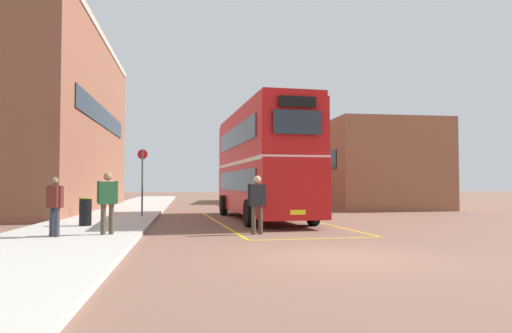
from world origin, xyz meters
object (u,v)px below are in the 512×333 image
Objects in this scene: litter_bin at (85,212)px; double_decker_bus at (262,162)px; pedestrian_waiting_near at (108,198)px; single_deck_bus at (248,183)px; bus_stop_sign at (142,176)px; pedestrian_waiting_far at (55,203)px; pedestrian_boarding at (257,200)px.

double_decker_bus is at bearing 28.06° from litter_bin.
litter_bin is (-1.20, 2.94, -0.54)m from pedestrian_waiting_near.
single_deck_bus is 27.62m from pedestrian_waiting_near.
double_decker_bus is at bearing -95.80° from single_deck_bus.
bus_stop_sign reaches higher than pedestrian_waiting_near.
double_decker_bus is at bearing 45.24° from pedestrian_waiting_far.
litter_bin is at bearing -151.94° from double_decker_bus.
pedestrian_waiting_far is 1.69× the size of litter_bin.
bus_stop_sign is (-4.10, 6.81, 0.84)m from pedestrian_boarding.
double_decker_bus is 8.59m from pedestrian_waiting_near.
bus_stop_sign is at bearing 88.03° from pedestrian_waiting_near.
pedestrian_waiting_near is at bearing 14.69° from pedestrian_waiting_far.
double_decker_bus reaches higher than pedestrian_waiting_near.
single_deck_bus is 25.21m from litter_bin.
pedestrian_boarding is at bearing 10.10° from pedestrian_waiting_far.
single_deck_bus reaches higher than litter_bin.
pedestrian_boarding is 6.02m from litter_bin.
pedestrian_waiting_near reaches higher than pedestrian_waiting_far.
pedestrian_waiting_near is 1.37m from pedestrian_waiting_far.
single_deck_bus reaches higher than pedestrian_boarding.
pedestrian_waiting_near is at bearing -105.76° from single_deck_bus.
pedestrian_waiting_far is (-5.68, -1.01, -0.01)m from pedestrian_boarding.
double_decker_bus reaches higher than pedestrian_boarding.
single_deck_bus is 3.42× the size of bus_stop_sign.
pedestrian_boarding is 5.77m from pedestrian_waiting_far.
pedestrian_waiting_near is 7.52m from bus_stop_sign.
litter_bin is at bearing 157.76° from pedestrian_boarding.
pedestrian_waiting_near reaches higher than litter_bin.
bus_stop_sign reaches higher than pedestrian_boarding.
bus_stop_sign is at bearing 72.20° from litter_bin.
pedestrian_waiting_far is (-6.78, -6.83, -1.46)m from double_decker_bus.
double_decker_bus is at bearing 79.32° from pedestrian_boarding.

